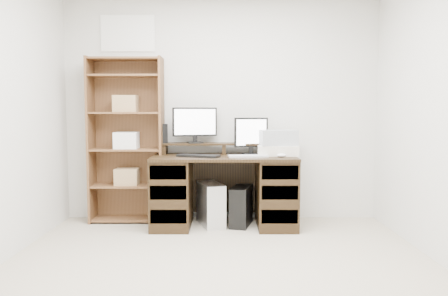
{
  "coord_description": "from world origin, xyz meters",
  "views": [
    {
      "loc": [
        0.03,
        -2.93,
        1.22
      ],
      "look_at": [
        0.03,
        1.43,
        0.85
      ],
      "focal_mm": 35.0,
      "sensor_mm": 36.0,
      "label": 1
    }
  ],
  "objects_px": {
    "printer": "(278,150)",
    "bookshelf": "(127,139)",
    "tower_black": "(241,206)",
    "tower_silver": "(211,204)",
    "monitor_wide": "(195,123)",
    "desk": "(224,190)",
    "monitor_small": "(251,135)"
  },
  "relations": [
    {
      "from": "tower_black",
      "to": "printer",
      "type": "bearing_deg",
      "value": 19.36
    },
    {
      "from": "desk",
      "to": "tower_silver",
      "type": "xyz_separation_m",
      "value": [
        -0.14,
        0.01,
        -0.16
      ]
    },
    {
      "from": "monitor_small",
      "to": "tower_black",
      "type": "xyz_separation_m",
      "value": [
        -0.11,
        -0.11,
        -0.76
      ]
    },
    {
      "from": "desk",
      "to": "bookshelf",
      "type": "bearing_deg",
      "value": 168.72
    },
    {
      "from": "desk",
      "to": "tower_black",
      "type": "height_order",
      "value": "desk"
    },
    {
      "from": "monitor_wide",
      "to": "printer",
      "type": "distance_m",
      "value": 0.95
    },
    {
      "from": "tower_silver",
      "to": "bookshelf",
      "type": "distance_m",
      "value": 1.17
    },
    {
      "from": "desk",
      "to": "printer",
      "type": "xyz_separation_m",
      "value": [
        0.57,
        0.06,
        0.41
      ]
    },
    {
      "from": "printer",
      "to": "desk",
      "type": "bearing_deg",
      "value": -170.3
    },
    {
      "from": "tower_black",
      "to": "bookshelf",
      "type": "xyz_separation_m",
      "value": [
        -1.25,
        0.2,
        0.71
      ]
    },
    {
      "from": "desk",
      "to": "bookshelf",
      "type": "relative_size",
      "value": 0.83
    },
    {
      "from": "desk",
      "to": "monitor_wide",
      "type": "bearing_deg",
      "value": 149.24
    },
    {
      "from": "printer",
      "to": "monitor_small",
      "type": "bearing_deg",
      "value": 170.47
    },
    {
      "from": "monitor_wide",
      "to": "tower_black",
      "type": "relative_size",
      "value": 1.07
    },
    {
      "from": "monitor_wide",
      "to": "desk",
      "type": "bearing_deg",
      "value": -46.79
    },
    {
      "from": "desk",
      "to": "tower_black",
      "type": "xyz_separation_m",
      "value": [
        0.18,
        0.02,
        -0.18
      ]
    },
    {
      "from": "monitor_small",
      "to": "bookshelf",
      "type": "relative_size",
      "value": 0.22
    },
    {
      "from": "tower_silver",
      "to": "tower_black",
      "type": "distance_m",
      "value": 0.33
    },
    {
      "from": "printer",
      "to": "bookshelf",
      "type": "bearing_deg",
      "value": 178.6
    },
    {
      "from": "desk",
      "to": "monitor_small",
      "type": "relative_size",
      "value": 3.76
    },
    {
      "from": "monitor_small",
      "to": "tower_black",
      "type": "relative_size",
      "value": 0.89
    },
    {
      "from": "tower_silver",
      "to": "tower_black",
      "type": "relative_size",
      "value": 1.02
    },
    {
      "from": "monitor_small",
      "to": "tower_black",
      "type": "height_order",
      "value": "monitor_small"
    },
    {
      "from": "monitor_small",
      "to": "tower_silver",
      "type": "distance_m",
      "value": 0.87
    },
    {
      "from": "printer",
      "to": "tower_silver",
      "type": "distance_m",
      "value": 0.92
    },
    {
      "from": "tower_silver",
      "to": "bookshelf",
      "type": "relative_size",
      "value": 0.25
    },
    {
      "from": "desk",
      "to": "monitor_small",
      "type": "distance_m",
      "value": 0.66
    },
    {
      "from": "printer",
      "to": "bookshelf",
      "type": "distance_m",
      "value": 1.65
    },
    {
      "from": "monitor_small",
      "to": "desk",
      "type": "bearing_deg",
      "value": -166.37
    },
    {
      "from": "monitor_small",
      "to": "printer",
      "type": "distance_m",
      "value": 0.33
    },
    {
      "from": "bookshelf",
      "to": "desk",
      "type": "bearing_deg",
      "value": -11.28
    },
    {
      "from": "tower_black",
      "to": "tower_silver",
      "type": "bearing_deg",
      "value": -165.79
    }
  ]
}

